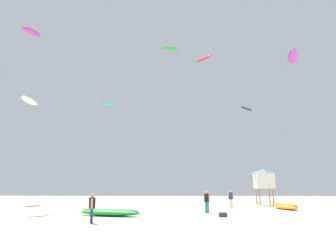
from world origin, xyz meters
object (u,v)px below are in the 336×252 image
at_px(kite_grounded_mid, 110,212).
at_px(kite_aloft_0, 30,101).
at_px(gear_bag, 223,215).
at_px(kite_aloft_5, 204,59).
at_px(kite_grounded_near, 286,207).
at_px(kite_aloft_4, 293,57).
at_px(person_foreground, 92,206).
at_px(person_left, 207,200).
at_px(kite_aloft_6, 170,48).
at_px(kite_aloft_3, 246,109).
at_px(kite_aloft_2, 109,104).
at_px(kite_aloft_1, 31,32).
at_px(person_midground, 231,198).
at_px(lifeguard_tower, 264,178).
at_px(cooler_box, 110,210).

height_order(kite_grounded_mid, kite_aloft_0, kite_aloft_0).
distance_m(gear_bag, kite_aloft_5, 37.26).
distance_m(kite_grounded_near, kite_aloft_4, 15.90).
height_order(kite_grounded_mid, gear_bag, kite_grounded_mid).
xyz_separation_m(person_foreground, person_left, (7.43, 7.82, 0.03)).
bearing_deg(kite_aloft_6, kite_aloft_3, 2.09).
bearing_deg(gear_bag, kite_grounded_near, 48.86).
bearing_deg(person_left, kite_aloft_6, 45.24).
bearing_deg(kite_aloft_2, kite_grounded_near, -41.71).
bearing_deg(gear_bag, kite_grounded_mid, 177.49).
height_order(kite_grounded_mid, kite_aloft_1, kite_aloft_1).
xyz_separation_m(person_midground, kite_aloft_6, (-6.55, 16.79, 23.61)).
relative_size(lifeguard_tower, gear_bag, 7.41).
distance_m(kite_grounded_near, kite_aloft_3, 23.48).
distance_m(person_foreground, kite_aloft_1, 22.37).
bearing_deg(gear_bag, kite_aloft_3, 73.98).
bearing_deg(kite_aloft_1, kite_aloft_3, 37.80).
relative_size(kite_grounded_near, cooler_box, 7.92).
relative_size(person_left, kite_aloft_1, 0.76).
relative_size(kite_grounded_mid, lifeguard_tower, 1.21).
xyz_separation_m(lifeguard_tower, kite_aloft_2, (-21.32, 12.82, 12.46)).
bearing_deg(kite_aloft_1, gear_bag, -19.78).
xyz_separation_m(lifeguard_tower, kite_aloft_6, (-11.18, 11.91, 21.59)).
relative_size(kite_aloft_1, kite_aloft_3, 0.79).
relative_size(person_left, kite_grounded_mid, 0.36).
relative_size(person_midground, lifeguard_tower, 0.42).
distance_m(kite_grounded_mid, kite_aloft_5, 38.05).
bearing_deg(cooler_box, kite_grounded_near, 14.08).
bearing_deg(kite_aloft_6, kite_aloft_0, -153.94).
relative_size(person_foreground, person_left, 0.97).
distance_m(cooler_box, kite_aloft_6, 33.40).
relative_size(person_left, kite_grounded_near, 0.40).
bearing_deg(kite_grounded_near, person_left, -150.75).
bearing_deg(person_left, person_foreground, 172.46).
bearing_deg(gear_bag, cooler_box, 156.06).
distance_m(person_left, kite_grounded_mid, 8.06).
bearing_deg(kite_aloft_5, person_midground, -87.40).
bearing_deg(kite_aloft_2, cooler_box, -76.08).
relative_size(person_left, gear_bag, 3.18).
distance_m(lifeguard_tower, kite_aloft_3, 16.76).
relative_size(person_foreground, kite_aloft_1, 0.73).
height_order(cooler_box, kite_aloft_5, kite_aloft_5).
bearing_deg(kite_aloft_1, kite_aloft_5, 48.83).
bearing_deg(gear_bag, kite_aloft_6, 99.75).
distance_m(person_foreground, kite_aloft_4, 26.77).
bearing_deg(kite_grounded_near, kite_aloft_6, 121.96).
height_order(lifeguard_tower, gear_bag, lifeguard_tower).
bearing_deg(kite_aloft_5, kite_aloft_4, -67.23).
xyz_separation_m(person_midground, kite_grounded_mid, (-10.20, -9.10, -0.75)).
distance_m(kite_grounded_near, kite_aloft_5, 31.97).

